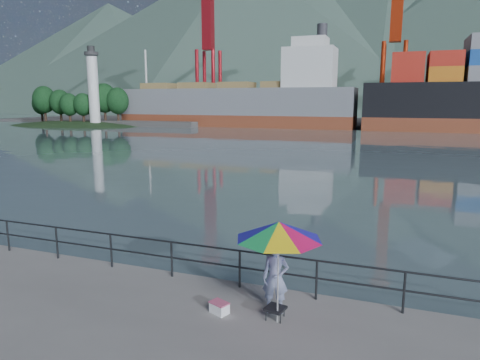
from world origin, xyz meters
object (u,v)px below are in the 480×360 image
at_px(cooler_bag, 219,308).
at_px(beach_umbrella, 279,231).
at_px(bulk_carrier, 243,103).
at_px(fisherman, 275,278).

bearing_deg(cooler_bag, beach_umbrella, 25.68).
bearing_deg(bulk_carrier, cooler_bag, -70.54).
distance_m(beach_umbrella, cooler_bag, 2.41).
height_order(cooler_bag, bulk_carrier, bulk_carrier).
relative_size(beach_umbrella, cooler_bag, 5.61).
height_order(fisherman, bulk_carrier, bulk_carrier).
bearing_deg(beach_umbrella, fisherman, 111.78).
relative_size(cooler_bag, bulk_carrier, 0.01).
height_order(fisherman, cooler_bag, fisherman).
xyz_separation_m(cooler_bag, bulk_carrier, (-24.91, 70.51, 4.09)).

